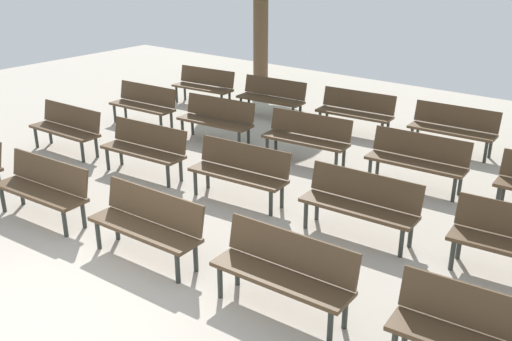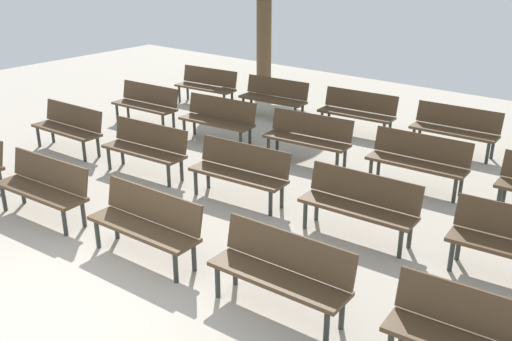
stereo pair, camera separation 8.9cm
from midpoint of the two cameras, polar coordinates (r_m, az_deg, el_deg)
ground_plane at (r=6.75m, az=-19.93°, el=-13.41°), size 24.96×24.96×0.00m
bench_r0_c1 at (r=8.75m, az=-20.08°, el=-1.35°), size 1.63×0.60×0.87m
bench_r0_c2 at (r=7.30m, az=-10.49°, el=-4.96°), size 1.62×0.55×0.87m
bench_r0_c3 at (r=6.21m, az=2.98°, el=-9.75°), size 1.62×0.55×0.87m
bench_r0_c4 at (r=5.64m, az=21.68°, el=-15.10°), size 1.64×0.62×0.87m
bench_r1_c0 at (r=11.46m, az=-17.90°, el=4.29°), size 1.62×0.55×0.87m
bench_r1_c1 at (r=9.96m, az=-10.62°, el=2.41°), size 1.64×0.62×0.87m
bench_r1_c2 at (r=8.78m, az=-1.29°, el=0.13°), size 1.64×0.63×0.87m
bench_r1_c3 at (r=7.82m, az=10.62°, el=-3.10°), size 1.63×0.57×0.87m
bench_r2_c0 at (r=12.74m, az=-10.66°, el=6.68°), size 1.63×0.58×0.87m
bench_r2_c1 at (r=11.44m, az=-3.55°, el=5.30°), size 1.64×0.62×0.87m
bench_r2_c2 at (r=10.37m, az=5.47°, el=3.48°), size 1.64×0.64×0.87m
bench_r2_c3 at (r=9.60m, az=16.12°, el=1.16°), size 1.63×0.57×0.87m
bench_r3_c0 at (r=14.23m, az=-4.74°, el=8.56°), size 1.64×0.62×0.87m
bench_r3_c1 at (r=13.09m, az=2.03°, el=7.44°), size 1.63×0.59×0.87m
bench_r3_c2 at (r=12.13m, az=10.30°, el=5.94°), size 1.63×0.59×0.87m
bench_r3_c3 at (r=11.46m, az=19.44°, el=4.09°), size 1.62×0.56×0.87m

